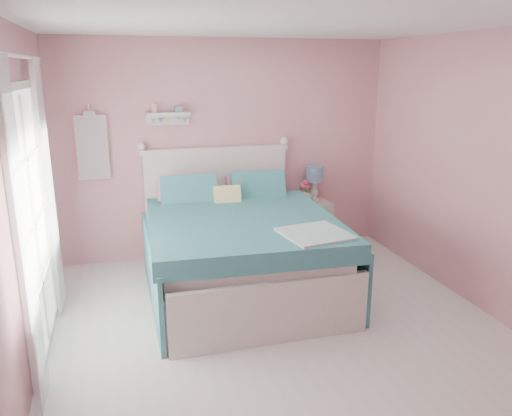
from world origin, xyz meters
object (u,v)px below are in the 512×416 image
bed (239,250)px  vase (305,195)px  table_lamp (315,177)px  teacup (312,203)px  nightstand (311,225)px

bed → vase: size_ratio=13.48×
table_lamp → teacup: size_ratio=4.40×
nightstand → teacup: bearing=-111.3°
table_lamp → vase: bearing=-163.1°
table_lamp → vase: 0.26m
bed → vase: bed is taller
nightstand → teacup: teacup is taller
teacup → bed: bearing=-146.2°
table_lamp → teacup: bearing=-116.0°
bed → teacup: bearing=36.8°
bed → table_lamp: bearing=42.0°
bed → teacup: (1.12, 0.75, 0.23)m
bed → table_lamp: 1.68m
vase → nightstand: bearing=-30.1°
nightstand → bed: bearing=-142.2°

